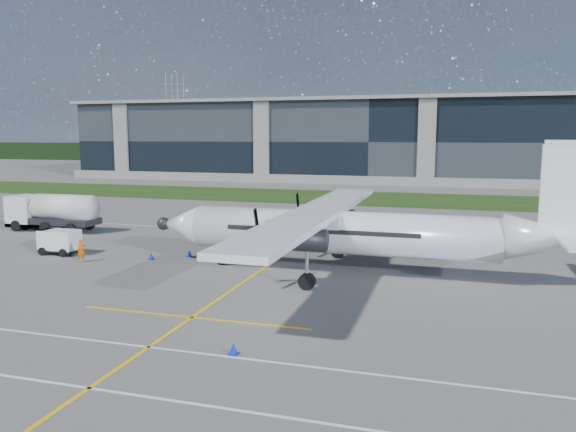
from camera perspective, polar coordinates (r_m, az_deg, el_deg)
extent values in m
plane|color=#565451|center=(71.91, 4.49, 1.20)|extent=(400.00, 400.00, 0.00)
cube|color=#1A370F|center=(79.69, 5.71, 1.89)|extent=(400.00, 18.00, 0.04)
cube|color=black|center=(110.80, 8.95, 7.48)|extent=(120.00, 20.00, 15.00)
cube|color=black|center=(170.53, 11.67, 6.13)|extent=(400.00, 6.00, 6.00)
cube|color=yellow|center=(42.46, -0.12, -3.69)|extent=(0.20, 70.00, 0.01)
cube|color=white|center=(23.47, -25.67, -14.58)|extent=(90.00, 0.15, 0.01)
imported|color=#F25907|center=(41.65, -20.26, -3.18)|extent=(0.80, 0.90, 1.82)
cone|color=#0A18BA|center=(23.34, -5.56, -13.25)|extent=(0.36, 0.36, 0.50)
cone|color=#0A18BA|center=(41.54, -9.99, -3.74)|extent=(0.36, 0.36, 0.50)
cone|color=#0A18BA|center=(41.18, -13.73, -3.96)|extent=(0.36, 0.36, 0.50)
cone|color=#0A18BA|center=(49.61, 7.12, -1.73)|extent=(0.36, 0.36, 0.50)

